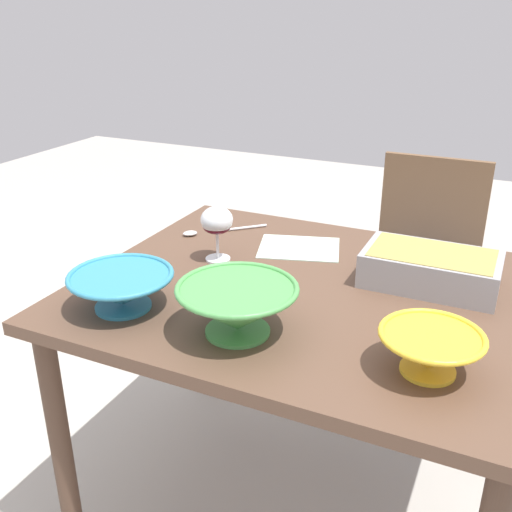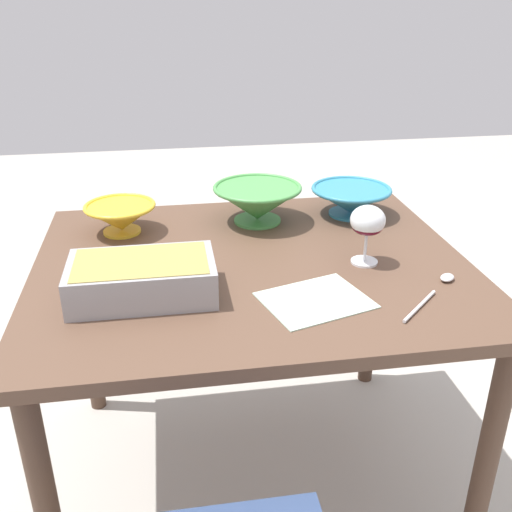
% 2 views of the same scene
% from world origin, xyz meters
% --- Properties ---
extents(ground_plane, '(8.00, 8.00, 0.00)m').
position_xyz_m(ground_plane, '(0.00, 0.00, 0.00)').
color(ground_plane, '#B2ADA3').
extents(dining_table, '(1.11, 0.92, 0.73)m').
position_xyz_m(dining_table, '(0.00, 0.00, 0.64)').
color(dining_table, brown).
rests_on(dining_table, ground_plane).
extents(chair, '(0.41, 0.45, 0.86)m').
position_xyz_m(chair, '(0.15, 0.82, 0.48)').
color(chair, '#334772').
rests_on(chair, ground_plane).
extents(wine_glass, '(0.09, 0.09, 0.16)m').
position_xyz_m(wine_glass, '(-0.28, 0.05, 0.84)').
color(wine_glass, white).
rests_on(wine_glass, dining_table).
extents(casserole_dish, '(0.33, 0.19, 0.09)m').
position_xyz_m(casserole_dish, '(0.27, 0.14, 0.78)').
color(casserole_dish, '#99999E').
rests_on(casserole_dish, dining_table).
extents(mixing_bowl, '(0.20, 0.20, 0.09)m').
position_xyz_m(mixing_bowl, '(0.34, -0.25, 0.78)').
color(mixing_bowl, yellow).
rests_on(mixing_bowl, dining_table).
extents(small_bowl, '(0.26, 0.26, 0.11)m').
position_xyz_m(small_bowl, '(-0.06, -0.27, 0.79)').
color(small_bowl, '#4C994C').
rests_on(small_bowl, dining_table).
extents(serving_bowl, '(0.25, 0.25, 0.09)m').
position_xyz_m(serving_bowl, '(-0.35, -0.29, 0.78)').
color(serving_bowl, teal).
rests_on(serving_bowl, dining_table).
extents(serving_spoon, '(0.21, 0.20, 0.01)m').
position_xyz_m(serving_spoon, '(-0.41, 0.22, 0.73)').
color(serving_spoon, silver).
rests_on(serving_spoon, dining_table).
extents(napkin, '(0.27, 0.24, 0.00)m').
position_xyz_m(napkin, '(-0.11, 0.23, 0.73)').
color(napkin, '#B2CCB7').
rests_on(napkin, dining_table).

